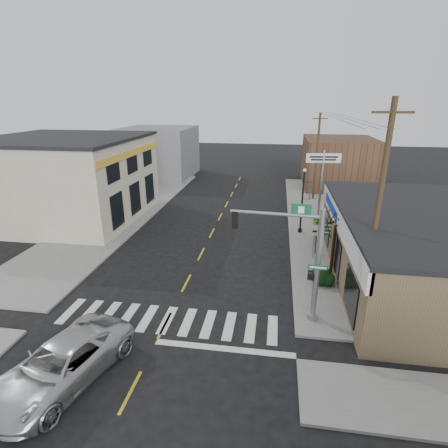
# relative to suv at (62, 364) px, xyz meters

# --- Properties ---
(ground) EXTENTS (140.00, 140.00, 0.00)m
(ground) POSITION_rel_suv_xyz_m (2.65, 3.86, -0.79)
(ground) COLOR black
(ground) RESTS_ON ground
(sidewalk_right) EXTENTS (6.00, 38.00, 0.13)m
(sidewalk_right) POSITION_rel_suv_xyz_m (11.65, 16.86, -0.73)
(sidewalk_right) COLOR slate
(sidewalk_right) RESTS_ON ground
(sidewalk_left) EXTENTS (6.00, 38.00, 0.13)m
(sidewalk_left) POSITION_rel_suv_xyz_m (-6.35, 16.86, -0.73)
(sidewalk_left) COLOR slate
(sidewalk_left) RESTS_ON ground
(center_line) EXTENTS (0.12, 56.00, 0.01)m
(center_line) POSITION_rel_suv_xyz_m (2.65, 11.86, -0.79)
(center_line) COLOR gold
(center_line) RESTS_ON ground
(crosswalk) EXTENTS (11.00, 2.20, 0.01)m
(crosswalk) POSITION_rel_suv_xyz_m (2.65, 4.26, -0.79)
(crosswalk) COLOR silver
(crosswalk) RESTS_ON ground
(left_building) EXTENTS (12.00, 12.00, 6.80)m
(left_building) POSITION_rel_suv_xyz_m (-10.35, 17.86, 2.61)
(left_building) COLOR #B6AF98
(left_building) RESTS_ON ground
(bldg_distant_right) EXTENTS (8.00, 10.00, 5.60)m
(bldg_distant_right) POSITION_rel_suv_xyz_m (14.65, 33.86, 2.01)
(bldg_distant_right) COLOR #513725
(bldg_distant_right) RESTS_ON ground
(bldg_distant_left) EXTENTS (9.00, 10.00, 6.40)m
(bldg_distant_left) POSITION_rel_suv_xyz_m (-8.35, 35.86, 2.41)
(bldg_distant_left) COLOR slate
(bldg_distant_left) RESTS_ON ground
(suv) EXTENTS (4.07, 6.20, 1.58)m
(suv) POSITION_rel_suv_xyz_m (0.00, 0.00, 0.00)
(suv) COLOR #B6B8BB
(suv) RESTS_ON ground
(traffic_signal_pole) EXTENTS (4.43, 0.37, 5.62)m
(traffic_signal_pole) POSITION_rel_suv_xyz_m (8.83, 5.25, 2.69)
(traffic_signal_pole) COLOR gray
(traffic_signal_pole) RESTS_ON sidewalk_right
(guide_sign) EXTENTS (1.41, 0.13, 2.47)m
(guide_sign) POSITION_rel_suv_xyz_m (10.85, 12.81, 0.95)
(guide_sign) COLOR #41311E
(guide_sign) RESTS_ON sidewalk_right
(fire_hydrant) EXTENTS (0.20, 0.20, 0.65)m
(fire_hydrant) POSITION_rel_suv_xyz_m (11.04, 10.87, -0.31)
(fire_hydrant) COLOR orange
(fire_hydrant) RESTS_ON sidewalk_right
(ped_crossing_sign) EXTENTS (1.01, 0.07, 2.60)m
(ped_crossing_sign) POSITION_rel_suv_xyz_m (10.42, 12.95, 1.13)
(ped_crossing_sign) COLOR gray
(ped_crossing_sign) RESTS_ON sidewalk_right
(lamp_post) EXTENTS (0.65, 0.51, 5.01)m
(lamp_post) POSITION_rel_suv_xyz_m (9.54, 16.80, 2.25)
(lamp_post) COLOR black
(lamp_post) RESTS_ON sidewalk_right
(dance_center_sign) EXTENTS (2.80, 0.18, 5.95)m
(dance_center_sign) POSITION_rel_suv_xyz_m (11.14, 19.91, 3.89)
(dance_center_sign) COLOR gray
(dance_center_sign) RESTS_ON sidewalk_right
(bare_tree) EXTENTS (2.26, 2.26, 4.53)m
(bare_tree) POSITION_rel_suv_xyz_m (10.97, 10.21, 2.90)
(bare_tree) COLOR black
(bare_tree) RESTS_ON sidewalk_right
(shrub_front) EXTENTS (1.17, 1.17, 0.87)m
(shrub_front) POSITION_rel_suv_xyz_m (10.24, 8.81, -0.22)
(shrub_front) COLOR #193B15
(shrub_front) RESTS_ON sidewalk_right
(shrub_back) EXTENTS (1.16, 1.16, 0.87)m
(shrub_back) POSITION_rel_suv_xyz_m (13.65, 12.91, -0.23)
(shrub_back) COLOR #183311
(shrub_back) RESTS_ON sidewalk_right
(utility_pole_near) EXTENTS (1.73, 0.26, 9.97)m
(utility_pole_near) POSITION_rel_suv_xyz_m (12.15, 6.88, 4.45)
(utility_pole_near) COLOR #412D1B
(utility_pole_near) RESTS_ON sidewalk_right
(utility_pole_far) EXTENTS (1.49, 0.22, 8.58)m
(utility_pole_far) POSITION_rel_suv_xyz_m (11.33, 26.93, 3.74)
(utility_pole_far) COLOR #3E2E1D
(utility_pole_far) RESTS_ON sidewalk_right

